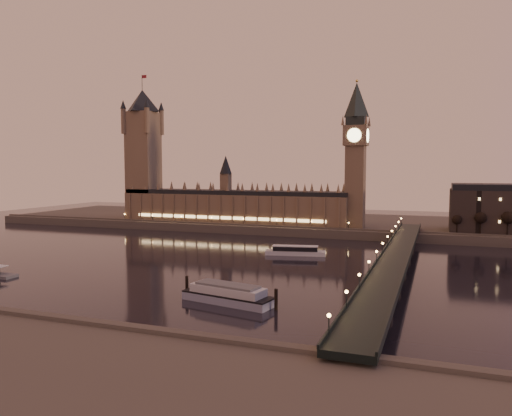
{
  "coord_description": "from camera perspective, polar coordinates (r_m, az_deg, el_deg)",
  "views": [
    {
      "loc": [
        109.66,
        -234.81,
        48.91
      ],
      "look_at": [
        10.61,
        35.0,
        25.43
      ],
      "focal_mm": 35.0,
      "sensor_mm": 36.0,
      "label": 1
    }
  ],
  "objects": [
    {
      "name": "bare_tree_0",
      "position": [
        345.51,
        21.73,
        -1.1
      ],
      "size": [
        6.7,
        6.7,
        13.63
      ],
      "color": "black",
      "rests_on": "ground"
    },
    {
      "name": "bare_tree_1",
      "position": [
        346.33,
        24.35,
        -1.17
      ],
      "size": [
        6.7,
        6.7,
        13.63
      ],
      "color": "black",
      "rests_on": "ground"
    },
    {
      "name": "palace_of_westminster",
      "position": [
        387.0,
        -2.66,
        0.64
      ],
      "size": [
        180.0,
        26.62,
        52.0
      ],
      "color": "brown",
      "rests_on": "ground"
    },
    {
      "name": "victoria_tower",
      "position": [
        423.82,
        -12.76,
        6.84
      ],
      "size": [
        31.68,
        31.68,
        118.0
      ],
      "color": "brown",
      "rests_on": "ground"
    },
    {
      "name": "moored_barge",
      "position": [
        183.08,
        -3.24,
        -9.82
      ],
      "size": [
        39.61,
        16.42,
        7.4
      ],
      "rotation": [
        0.0,
        0.0,
        -0.2
      ],
      "color": "#8993AE",
      "rests_on": "ground"
    },
    {
      "name": "westminster_bridge",
      "position": [
        239.46,
        15.58,
        -5.94
      ],
      "size": [
        13.2,
        260.0,
        15.3
      ],
      "color": "black",
      "rests_on": "ground"
    },
    {
      "name": "cruise_boat_a",
      "position": [
        280.11,
        4.51,
        -4.91
      ],
      "size": [
        34.07,
        13.64,
        5.33
      ],
      "rotation": [
        0.0,
        0.0,
        0.2
      ],
      "color": "silver",
      "rests_on": "ground"
    },
    {
      "name": "ground",
      "position": [
        263.73,
        -4.82,
        -6.03
      ],
      "size": [
        700.0,
        700.0,
        0.0
      ],
      "primitive_type": "plane",
      "color": "black",
      "rests_on": "ground"
    },
    {
      "name": "far_embankment",
      "position": [
        410.24,
        8.84,
        -1.81
      ],
      "size": [
        560.0,
        130.0,
        6.0
      ],
      "primitive_type": "cube",
      "color": "#423D35",
      "rests_on": "ground"
    },
    {
      "name": "bare_tree_2",
      "position": [
        347.87,
        26.95,
        -1.24
      ],
      "size": [
        6.7,
        6.7,
        13.63
      ],
      "color": "black",
      "rests_on": "ground"
    },
    {
      "name": "big_ben",
      "position": [
        360.44,
        11.34,
        6.97
      ],
      "size": [
        17.68,
        17.68,
        104.0
      ],
      "color": "brown",
      "rests_on": "ground"
    }
  ]
}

